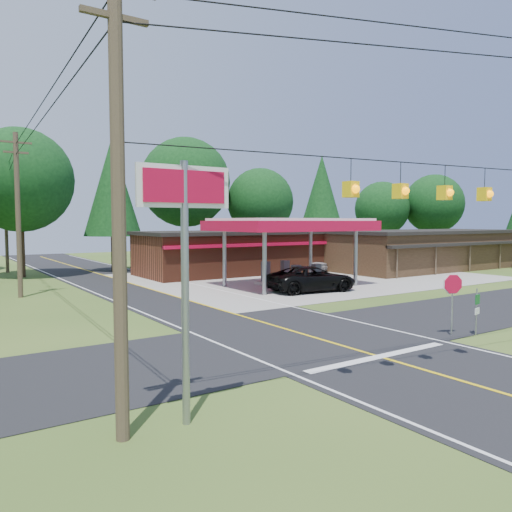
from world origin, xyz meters
TOP-DOWN VIEW (x-y plane):
  - ground at (0.00, 0.00)m, footprint 120.00×120.00m
  - main_highway at (0.00, 0.00)m, footprint 8.00×120.00m
  - cross_road at (0.00, 0.00)m, footprint 70.00×7.00m
  - lane_center_yellow at (0.00, 0.00)m, footprint 0.15×110.00m
  - gas_canopy at (9.00, 13.00)m, footprint 10.60×7.40m
  - convenience_store at (10.00, 22.98)m, footprint 16.40×7.55m
  - strip_building at (28.00, 15.98)m, footprint 20.40×8.75m
  - utility_pole_near_left at (-9.50, -5.00)m, footprint 1.80×0.30m
  - utility_pole_far_left at (-8.00, 18.00)m, footprint 1.80×0.30m
  - utility_pole_north at (-6.50, 35.00)m, footprint 0.30×0.30m
  - overhead_beacons at (-1.00, -6.00)m, footprint 17.04×2.04m
  - treeline_backdrop at (0.82, 24.01)m, footprint 70.27×51.59m
  - suv_car at (8.50, 10.00)m, footprint 6.82×6.82m
  - sedan_car at (17.00, 21.00)m, footprint 5.05×5.05m
  - big_stop_sign at (-8.00, -5.01)m, footprint 2.24×0.18m
  - octagonal_stop_sign at (4.88, -3.01)m, footprint 0.83×0.40m
  - route_sign_post at (5.80, -3.52)m, footprint 0.40×0.12m

SIDE VIEW (x-z plane):
  - ground at x=0.00m, z-range 0.00..0.00m
  - main_highway at x=0.00m, z-range 0.00..0.02m
  - cross_road at x=0.00m, z-range 0.00..0.03m
  - lane_center_yellow at x=0.00m, z-range 0.02..0.03m
  - sedan_car at x=17.00m, z-range 0.00..1.53m
  - suv_car at x=8.50m, z-range 0.00..1.67m
  - route_sign_post at x=5.80m, z-range 0.17..2.11m
  - strip_building at x=28.00m, z-range 0.01..3.81m
  - convenience_store at x=10.00m, z-range 0.02..3.82m
  - octagonal_stop_sign at x=4.88m, z-range 0.64..3.21m
  - gas_canopy at x=9.00m, z-range 1.83..6.70m
  - big_stop_sign at x=-8.00m, z-range 1.38..7.39m
  - utility_pole_north at x=-6.50m, z-range 0.00..9.50m
  - utility_pole_near_left at x=-9.50m, z-range 0.20..10.20m
  - utility_pole_far_left at x=-8.00m, z-range 0.20..10.20m
  - overhead_beacons at x=-1.00m, z-range 5.70..6.73m
  - treeline_backdrop at x=0.82m, z-range 0.84..14.14m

